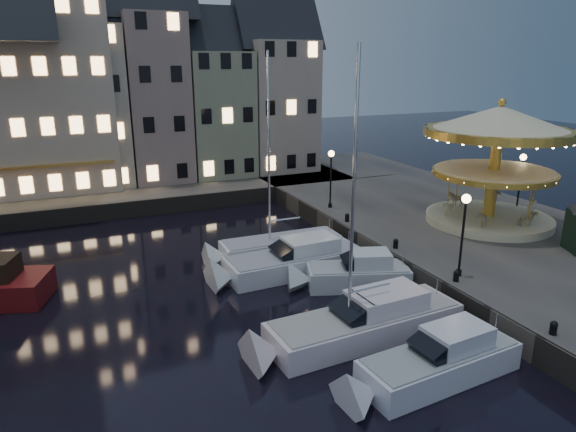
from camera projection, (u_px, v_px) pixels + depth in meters
name	position (u px, v px, depth m)	size (l,w,h in m)	color
ground	(341.00, 338.00, 22.26)	(160.00, 160.00, 0.00)	black
quay_east	(487.00, 239.00, 32.72)	(16.00, 56.00, 1.30)	#474442
quay_north	(96.00, 194.00, 43.53)	(44.00, 12.00, 1.30)	#474442
quaywall_e	(381.00, 257.00, 29.64)	(0.15, 44.00, 1.30)	#47423A
quaywall_n	(130.00, 210.00, 39.04)	(48.00, 0.15, 1.30)	#47423A
streetlamp_b	(464.00, 223.00, 24.74)	(0.44, 0.44, 4.17)	black
streetlamp_c	(331.00, 171.00, 36.57)	(0.44, 0.44, 4.17)	black
streetlamp_d	(521.00, 175.00, 35.22)	(0.44, 0.44, 4.17)	black
bollard_a	(554.00, 327.00, 19.96)	(0.30, 0.30, 0.57)	black
bollard_b	(456.00, 275.00, 24.77)	(0.30, 0.30, 0.57)	black
bollard_c	(396.00, 243.00, 29.15)	(0.30, 0.30, 0.57)	black
bollard_d	(347.00, 217.00, 33.97)	(0.30, 0.30, 0.57)	black
townhouse_nb	(4.00, 103.00, 40.74)	(6.16, 8.00, 13.80)	slate
townhouse_nc	(84.00, 95.00, 42.92)	(6.82, 8.00, 14.80)	#B1A48F
townhouse_nd	(153.00, 87.00, 44.98)	(5.50, 8.00, 15.80)	gray
townhouse_ne	(214.00, 103.00, 47.52)	(6.16, 8.00, 12.80)	gray
townhouse_nf	(275.00, 96.00, 49.70)	(6.82, 8.00, 13.80)	tan
hotel_corner	(1.00, 84.00, 40.32)	(17.60, 9.00, 16.80)	beige
motorboat_b	(431.00, 366.00, 19.13)	(7.54, 2.66, 2.15)	silver
motorboat_c	(358.00, 324.00, 22.03)	(9.87, 3.06, 13.11)	silver
motorboat_d	(350.00, 275.00, 27.17)	(6.37, 3.88, 2.15)	silver
motorboat_e	(289.00, 263.00, 28.86)	(8.97, 2.92, 2.15)	silver
motorboat_f	(272.00, 248.00, 31.37)	(8.44, 2.30, 11.22)	white
carousel	(497.00, 143.00, 32.32)	(9.18, 9.18, 8.03)	beige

